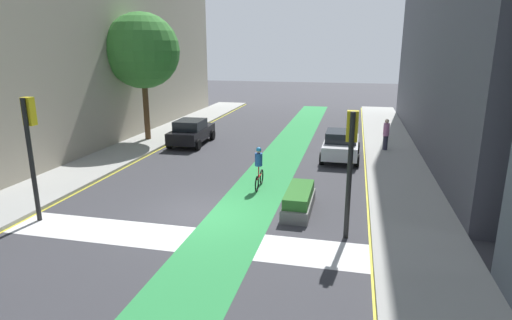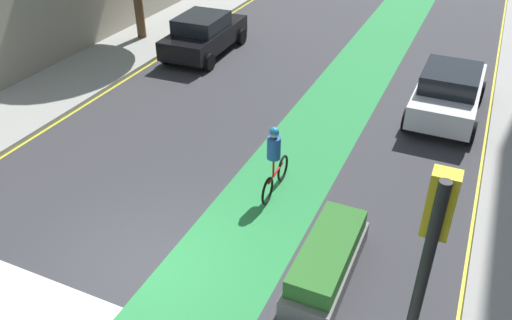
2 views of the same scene
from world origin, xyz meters
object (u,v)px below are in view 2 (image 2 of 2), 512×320
Objects in this scene: car_black_left_far at (204,34)px; median_planter at (327,261)px; cyclist_in_lane at (275,159)px; traffic_signal_near_right at (429,252)px; car_white_right_far at (448,91)px.

median_planter is (8.03, -9.57, -0.40)m from car_black_left_far.
car_black_left_far reaches higher than median_planter.
car_black_left_far is at bearing 129.04° from cyclist_in_lane.
median_planter is (2.02, -2.16, -0.57)m from cyclist_in_lane.
traffic_signal_near_right is 15.20m from car_black_left_far.
cyclist_in_lane is at bearing 133.07° from median_planter.
car_black_left_far and car_white_right_far have the same top height.
cyclist_in_lane is at bearing -50.96° from car_black_left_far.
car_white_right_far is (-0.55, 9.95, -2.07)m from traffic_signal_near_right.
cyclist_in_lane is at bearing 133.48° from traffic_signal_near_right.
car_white_right_far reaches higher than median_planter.
cyclist_in_lane is (-3.26, -5.93, 0.17)m from car_white_right_far.
cyclist_in_lane is at bearing -118.82° from car_white_right_far.
traffic_signal_near_right is 2.20× the size of cyclist_in_lane.
cyclist_in_lane reaches higher than median_planter.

